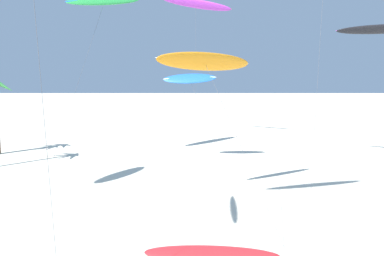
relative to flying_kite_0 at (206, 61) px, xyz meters
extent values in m
cone|color=#33843D|center=(-19.47, 14.77, -2.22)|extent=(2.09, 0.80, 1.41)
cone|color=#33843D|center=(-19.84, 15.56, -2.26)|extent=(1.66, 1.94, 1.49)
ellipsoid|color=orange|center=(0.00, 0.00, 0.00)|extent=(6.70, 4.95, 1.68)
ellipsoid|color=white|center=(0.00, 0.00, 0.04)|extent=(6.42, 4.49, 0.84)
cylinder|color=#4C4C51|center=(1.81, -4.19, -4.56)|extent=(3.63, 8.41, 8.92)
ellipsoid|color=blue|center=(-1.06, 10.21, -1.35)|extent=(4.66, 1.20, 1.20)
ellipsoid|color=white|center=(-1.06, 10.21, -1.32)|extent=(4.75, 0.57, 0.58)
cylinder|color=#4C4C51|center=(0.46, 8.98, -5.22)|extent=(3.05, 2.49, 7.60)
cylinder|color=#4C4C51|center=(-6.13, -13.47, 1.84)|extent=(1.71, 2.42, 21.72)
ellipsoid|color=green|center=(-8.77, 12.13, 5.60)|extent=(6.63, 6.65, 2.23)
ellipsoid|color=blue|center=(-8.77, 12.13, 5.64)|extent=(6.00, 6.13, 1.61)
cylinder|color=#4C4C51|center=(-10.74, 9.43, -1.76)|extent=(3.96, 5.41, 14.53)
cylinder|color=#4C4C51|center=(7.82, 1.68, -0.14)|extent=(2.38, 6.78, 17.77)
ellipsoid|color=purple|center=(-0.44, 22.90, 6.85)|extent=(8.20, 4.25, 2.79)
ellipsoid|color=orange|center=(-0.44, 22.90, 6.89)|extent=(8.23, 3.70, 2.12)
cylinder|color=#4C4C51|center=(-0.44, 18.37, -1.13)|extent=(0.02, 9.07, 15.78)
ellipsoid|color=red|center=(0.04, -9.53, -8.84)|extent=(6.36, 2.32, 0.36)
ellipsoid|color=yellow|center=(0.04, -9.53, -8.82)|extent=(2.92, 1.77, 0.22)
camera|label=1|loc=(-0.85, -28.43, -0.38)|focal=40.79mm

